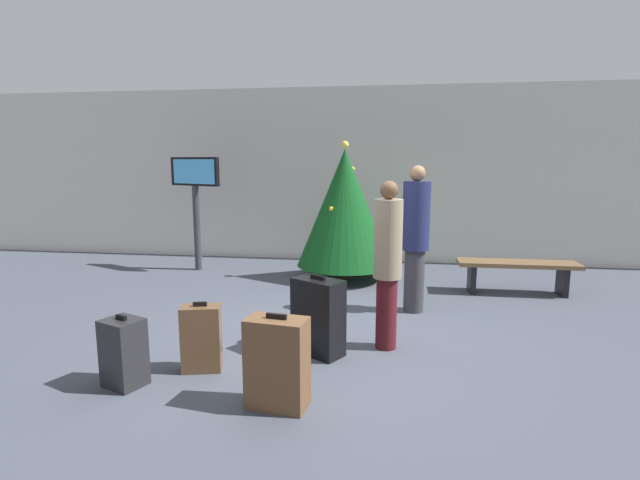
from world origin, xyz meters
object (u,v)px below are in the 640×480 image
(holiday_tree, at_px, (345,208))
(suitcase_2, at_px, (201,338))
(flight_info_kiosk, at_px, (195,189))
(suitcase_3, at_px, (124,353))
(traveller_1, at_px, (388,261))
(suitcase_1, at_px, (277,363))
(waiting_bench, at_px, (517,269))
(suitcase_0, at_px, (318,317))
(traveller_0, at_px, (416,235))

(holiday_tree, xyz_separation_m, suitcase_2, (-0.98, -3.68, -0.87))
(flight_info_kiosk, bearing_deg, suitcase_3, -75.37)
(suitcase_2, bearing_deg, flight_info_kiosk, 112.98)
(traveller_1, height_order, suitcase_1, traveller_1)
(holiday_tree, bearing_deg, flight_info_kiosk, 173.29)
(waiting_bench, xyz_separation_m, suitcase_0, (-2.56, -2.64, 0.02))
(flight_info_kiosk, height_order, waiting_bench, flight_info_kiosk)
(holiday_tree, bearing_deg, waiting_bench, -10.74)
(suitcase_1, bearing_deg, suitcase_3, 173.53)
(suitcase_2, distance_m, suitcase_3, 0.68)
(suitcase_0, distance_m, suitcase_2, 1.16)
(waiting_bench, distance_m, suitcase_3, 5.46)
(waiting_bench, bearing_deg, holiday_tree, 169.26)
(flight_info_kiosk, relative_size, waiting_bench, 1.17)
(holiday_tree, bearing_deg, suitcase_2, -104.84)
(flight_info_kiosk, height_order, suitcase_3, flight_info_kiosk)
(holiday_tree, distance_m, waiting_bench, 2.78)
(holiday_tree, xyz_separation_m, waiting_bench, (2.61, -0.49, -0.82))
(traveller_0, relative_size, suitcase_2, 2.85)
(waiting_bench, distance_m, suitcase_1, 4.63)
(holiday_tree, height_order, suitcase_1, holiday_tree)
(flight_info_kiosk, bearing_deg, holiday_tree, -6.71)
(holiday_tree, height_order, suitcase_3, holiday_tree)
(traveller_1, bearing_deg, suitcase_1, -121.79)
(traveller_1, xyz_separation_m, suitcase_1, (-0.84, -1.36, -0.57))
(traveller_1, bearing_deg, suitcase_2, -154.76)
(traveller_1, xyz_separation_m, suitcase_3, (-2.25, -1.20, -0.63))
(waiting_bench, xyz_separation_m, suitcase_1, (-2.72, -3.74, -0.00))
(traveller_0, xyz_separation_m, suitcase_1, (-1.18, -2.67, -0.63))
(traveller_0, distance_m, traveller_1, 1.36)
(holiday_tree, relative_size, suitcase_0, 2.75)
(suitcase_1, bearing_deg, traveller_0, 66.11)
(holiday_tree, relative_size, suitcase_3, 3.53)
(suitcase_2, bearing_deg, traveller_1, 25.24)
(flight_info_kiosk, xyz_separation_m, suitcase_1, (2.55, -4.55, -1.08))
(flight_info_kiosk, relative_size, suitcase_0, 2.44)
(traveller_0, distance_m, suitcase_0, 1.97)
(flight_info_kiosk, distance_m, suitcase_0, 4.52)
(flight_info_kiosk, height_order, traveller_1, flight_info_kiosk)
(suitcase_2, bearing_deg, waiting_bench, 41.65)
(waiting_bench, distance_m, suitcase_2, 4.79)
(traveller_0, relative_size, suitcase_1, 2.45)
(holiday_tree, distance_m, suitcase_1, 4.31)
(flight_info_kiosk, relative_size, suitcase_1, 2.60)
(suitcase_3, bearing_deg, suitcase_1, -6.47)
(waiting_bench, height_order, suitcase_3, suitcase_3)
(waiting_bench, bearing_deg, traveller_1, -128.29)
(suitcase_3, bearing_deg, suitcase_2, 35.86)
(flight_info_kiosk, xyz_separation_m, suitcase_2, (1.69, -3.99, -1.13))
(suitcase_1, distance_m, suitcase_3, 1.42)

